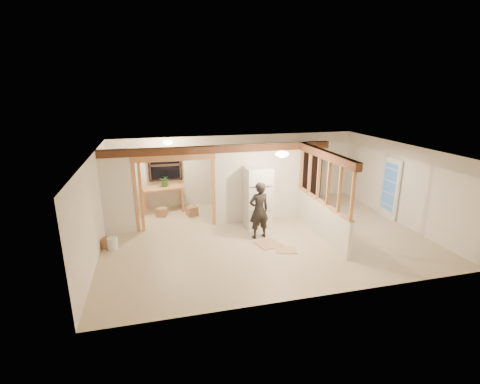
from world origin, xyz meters
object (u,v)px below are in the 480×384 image
object	(u,v)px
woman	(259,210)
shop_vac	(128,211)
work_table	(164,199)
bookshelf	(308,173)
refrigerator	(258,197)

from	to	relation	value
woman	shop_vac	world-z (taller)	woman
work_table	shop_vac	xyz separation A→B (m)	(-1.19, -0.47, -0.18)
woman	shop_vac	bearing A→B (deg)	-43.35
work_table	shop_vac	bearing A→B (deg)	-167.60
bookshelf	refrigerator	bearing A→B (deg)	-140.06
refrigerator	woman	distance (m)	0.92
work_table	refrigerator	bearing A→B (deg)	-46.18
woman	work_table	bearing A→B (deg)	-58.96
refrigerator	shop_vac	xyz separation A→B (m)	(-3.97, 1.61, -0.67)
shop_vac	refrigerator	bearing A→B (deg)	-22.12
shop_vac	bookshelf	world-z (taller)	bookshelf
woman	shop_vac	xyz separation A→B (m)	(-3.74, 2.50, -0.57)
refrigerator	work_table	distance (m)	3.51
woman	shop_vac	size ratio (longest dim) A/B	3.23
woman	work_table	world-z (taller)	woman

